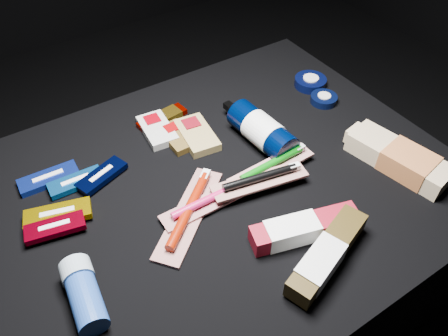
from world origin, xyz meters
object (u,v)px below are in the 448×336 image
bodywash_bottle (400,159)px  lotion_bottle (262,131)px  deodorant_stick (84,293)px  toothpaste_carton_red (300,229)px

bodywash_bottle → lotion_bottle: bearing=121.0°
lotion_bottle → deodorant_stick: 0.50m
deodorant_stick → toothpaste_carton_red: (0.38, -0.09, -0.01)m
bodywash_bottle → toothpaste_carton_red: 0.30m
lotion_bottle → deodorant_stick: size_ratio=1.70×
bodywash_bottle → deodorant_stick: bearing=163.7°
deodorant_stick → bodywash_bottle: bearing=0.1°
lotion_bottle → bodywash_bottle: bearing=-51.8°
bodywash_bottle → toothpaste_carton_red: bodywash_bottle is taller
bodywash_bottle → deodorant_stick: 0.68m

